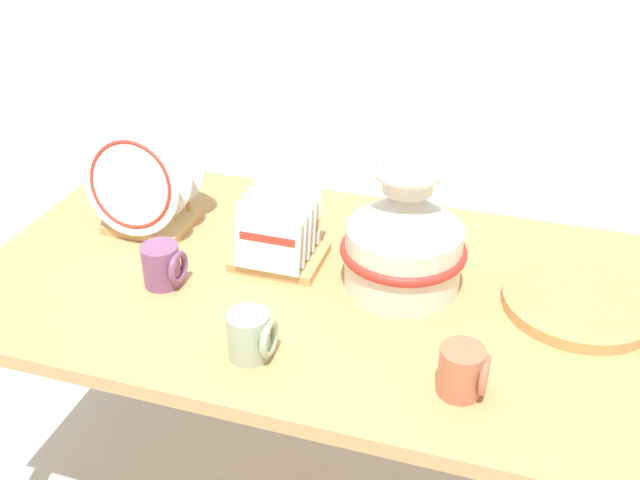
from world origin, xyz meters
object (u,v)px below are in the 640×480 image
Objects in this scene: dish_rack_square_plates at (279,239)px; mug_sage_glaze at (251,336)px; wicker_charger_stack at (579,302)px; mug_terracotta_glaze at (463,371)px; ceramic_vase at (404,236)px; dish_rack_round_plates at (145,189)px; mug_plum_glaze at (163,265)px.

mug_sage_glaze is at bearing -78.98° from dish_rack_square_plates.
wicker_charger_stack is 0.40m from mug_terracotta_glaze.
ceramic_vase reaches higher than dish_rack_round_plates.
dish_rack_round_plates reaches higher than wicker_charger_stack.
dish_rack_round_plates reaches higher than mug_sage_glaze.
wicker_charger_stack is (0.39, 0.03, -0.11)m from ceramic_vase.
mug_sage_glaze is at bearing -124.55° from ceramic_vase.
wicker_charger_stack is at bearing 1.58° from dish_rack_square_plates.
dish_rack_square_plates is 2.07× the size of mug_terracotta_glaze.
mug_terracotta_glaze is (0.85, -0.37, -0.06)m from dish_rack_round_plates.
mug_terracotta_glaze is 1.00× the size of mug_plum_glaze.
ceramic_vase is 1.08× the size of dish_rack_round_plates.
mug_terracotta_glaze is at bearing -12.39° from mug_plum_glaze.
mug_terracotta_glaze is (0.18, -0.31, -0.08)m from ceramic_vase.
mug_terracotta_glaze reaches higher than wicker_charger_stack.
mug_plum_glaze is (-0.90, -0.19, 0.04)m from wicker_charger_stack.
mug_plum_glaze is (0.16, -0.22, -0.06)m from dish_rack_round_plates.
mug_sage_glaze reaches higher than wicker_charger_stack.
mug_terracotta_glaze is 0.71m from mug_plum_glaze.
dish_rack_round_plates reaches higher than mug_terracotta_glaze.
dish_rack_round_plates is 0.27m from mug_plum_glaze.
dish_rack_square_plates is 0.58m from mug_terracotta_glaze.
dish_rack_square_plates is at bearing -178.42° from wicker_charger_stack.
dish_rack_square_plates is at bearing 146.05° from mug_terracotta_glaze.
mug_terracotta_glaze is 0.41m from mug_sage_glaze.
dish_rack_round_plates is at bearing 178.51° from wicker_charger_stack.
dish_rack_round_plates is at bearing 175.20° from ceramic_vase.
dish_rack_square_plates is 2.07× the size of mug_sage_glaze.
dish_rack_round_plates is (-0.67, 0.06, -0.02)m from ceramic_vase.
wicker_charger_stack is at bearing 59.25° from mug_terracotta_glaze.
dish_rack_round_plates is 1.36× the size of dish_rack_square_plates.
dish_rack_round_plates is 0.93m from mug_terracotta_glaze.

